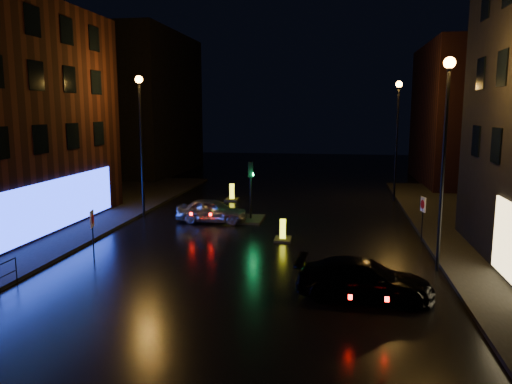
{
  "coord_description": "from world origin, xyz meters",
  "views": [
    {
      "loc": [
        3.71,
        -14.19,
        6.38
      ],
      "look_at": [
        0.2,
        7.33,
        2.8
      ],
      "focal_mm": 35.0,
      "sensor_mm": 36.0,
      "label": 1
    }
  ],
  "objects_px": {
    "bollard_far": "(232,197)",
    "silver_hatchback": "(212,211)",
    "road_sign_right": "(423,208)",
    "traffic_signal": "(251,212)",
    "dark_sedan": "(364,279)",
    "bollard_near": "(283,236)",
    "road_sign_left": "(92,223)"
  },
  "relations": [
    {
      "from": "road_sign_left",
      "to": "bollard_far",
      "type": "bearing_deg",
      "value": 64.38
    },
    {
      "from": "road_sign_left",
      "to": "road_sign_right",
      "type": "xyz_separation_m",
      "value": [
        14.39,
        5.45,
        0.05
      ]
    },
    {
      "from": "bollard_far",
      "to": "road_sign_left",
      "type": "xyz_separation_m",
      "value": [
        -2.84,
        -15.19,
        1.37
      ]
    },
    {
      "from": "bollard_far",
      "to": "road_sign_left",
      "type": "relative_size",
      "value": 0.64
    },
    {
      "from": "traffic_signal",
      "to": "bollard_far",
      "type": "distance_m",
      "value": 6.76
    },
    {
      "from": "road_sign_left",
      "to": "silver_hatchback",
      "type": "bearing_deg",
      "value": 53.18
    },
    {
      "from": "dark_sedan",
      "to": "bollard_far",
      "type": "relative_size",
      "value": 3.33
    },
    {
      "from": "traffic_signal",
      "to": "bollard_far",
      "type": "relative_size",
      "value": 2.46
    },
    {
      "from": "bollard_near",
      "to": "road_sign_left",
      "type": "height_order",
      "value": "road_sign_left"
    },
    {
      "from": "bollard_near",
      "to": "traffic_signal",
      "type": "bearing_deg",
      "value": 117.2
    },
    {
      "from": "silver_hatchback",
      "to": "dark_sedan",
      "type": "height_order",
      "value": "silver_hatchback"
    },
    {
      "from": "bollard_far",
      "to": "silver_hatchback",
      "type": "bearing_deg",
      "value": -89.9
    },
    {
      "from": "bollard_far",
      "to": "dark_sedan",
      "type": "bearing_deg",
      "value": -67.51
    },
    {
      "from": "dark_sedan",
      "to": "traffic_signal",
      "type": "bearing_deg",
      "value": 30.51
    },
    {
      "from": "traffic_signal",
      "to": "dark_sedan",
      "type": "bearing_deg",
      "value": -62.73
    },
    {
      "from": "bollard_far",
      "to": "road_sign_right",
      "type": "relative_size",
      "value": 0.63
    },
    {
      "from": "dark_sedan",
      "to": "bollard_near",
      "type": "relative_size",
      "value": 3.75
    },
    {
      "from": "bollard_far",
      "to": "road_sign_right",
      "type": "xyz_separation_m",
      "value": [
        11.56,
        -9.73,
        1.42
      ]
    },
    {
      "from": "bollard_far",
      "to": "bollard_near",
      "type": "bearing_deg",
      "value": -68.19
    },
    {
      "from": "dark_sedan",
      "to": "bollard_near",
      "type": "bearing_deg",
      "value": 29.45
    },
    {
      "from": "traffic_signal",
      "to": "road_sign_right",
      "type": "xyz_separation_m",
      "value": [
        9.1,
        -3.44,
        1.18
      ]
    },
    {
      "from": "silver_hatchback",
      "to": "road_sign_left",
      "type": "height_order",
      "value": "road_sign_left"
    },
    {
      "from": "silver_hatchback",
      "to": "road_sign_left",
      "type": "bearing_deg",
      "value": 158.19
    },
    {
      "from": "dark_sedan",
      "to": "road_sign_left",
      "type": "bearing_deg",
      "value": 80.14
    },
    {
      "from": "bollard_near",
      "to": "road_sign_right",
      "type": "bearing_deg",
      "value": 4.89
    },
    {
      "from": "silver_hatchback",
      "to": "road_sign_left",
      "type": "distance_m",
      "value": 8.66
    },
    {
      "from": "silver_hatchback",
      "to": "bollard_far",
      "type": "height_order",
      "value": "silver_hatchback"
    },
    {
      "from": "bollard_far",
      "to": "road_sign_right",
      "type": "height_order",
      "value": "road_sign_right"
    },
    {
      "from": "road_sign_left",
      "to": "road_sign_right",
      "type": "bearing_deg",
      "value": 5.7
    },
    {
      "from": "dark_sedan",
      "to": "bollard_far",
      "type": "bearing_deg",
      "value": 28.48
    },
    {
      "from": "road_sign_right",
      "to": "silver_hatchback",
      "type": "bearing_deg",
      "value": -26.05
    },
    {
      "from": "bollard_near",
      "to": "bollard_far",
      "type": "relative_size",
      "value": 0.89
    }
  ]
}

